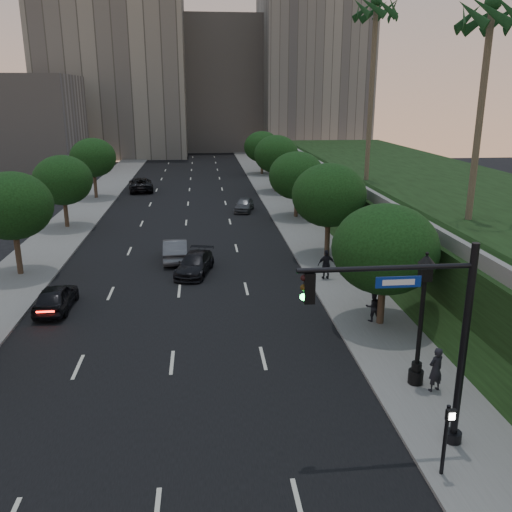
{
  "coord_description": "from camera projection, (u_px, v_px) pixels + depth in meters",
  "views": [
    {
      "loc": [
        1.51,
        -16.54,
        11.23
      ],
      "look_at": [
        4.08,
        8.87,
        3.6
      ],
      "focal_mm": 38.0,
      "sensor_mm": 36.0,
      "label": 1
    }
  ],
  "objects": [
    {
      "name": "office_block_right",
      "position": [
        312.0,
        59.0,
        107.51
      ],
      "size": [
        20.0,
        22.0,
        36.0
      ],
      "primitive_type": "cube",
      "color": "gray",
      "rests_on": "ground"
    },
    {
      "name": "sedan_near_right",
      "position": [
        195.0,
        264.0,
        35.17
      ],
      "size": [
        2.92,
        4.92,
        1.34
      ],
      "primitive_type": "imported",
      "rotation": [
        0.0,
        0.0,
        -0.24
      ],
      "color": "black",
      "rests_on": "ground"
    },
    {
      "name": "tree_left_c",
      "position": [
        63.0,
        180.0,
        46.2
      ],
      "size": [
        5.0,
        5.0,
        6.34
      ],
      "color": "#38281C",
      "rests_on": "ground"
    },
    {
      "name": "pedestrian_signal",
      "position": [
        447.0,
        434.0,
        16.05
      ],
      "size": [
        0.3,
        0.33,
        2.5
      ],
      "color": "black",
      "rests_on": "ground"
    },
    {
      "name": "tree_right_b",
      "position": [
        329.0,
        195.0,
        37.6
      ],
      "size": [
        5.2,
        5.2,
        6.74
      ],
      "color": "#38281C",
      "rests_on": "ground"
    },
    {
      "name": "sedan_near_left",
      "position": [
        56.0,
        297.0,
        29.22
      ],
      "size": [
        1.77,
        4.26,
        1.44
      ],
      "primitive_type": "imported",
      "rotation": [
        0.0,
        0.0,
        3.13
      ],
      "color": "black",
      "rests_on": "ground"
    },
    {
      "name": "pedestrian_a",
      "position": [
        436.0,
        369.0,
        20.88
      ],
      "size": [
        0.77,
        0.63,
        1.81
      ],
      "primitive_type": "imported",
      "rotation": [
        0.0,
        0.0,
        3.48
      ],
      "color": "black",
      "rests_on": "sidewalk_right"
    },
    {
      "name": "office_block_mid",
      "position": [
        220.0,
        86.0,
        112.93
      ],
      "size": [
        22.0,
        18.0,
        26.0
      ],
      "primitive_type": "cube",
      "color": "gray",
      "rests_on": "ground"
    },
    {
      "name": "sidewalk_left",
      "position": [
        65.0,
        230.0,
        46.43
      ],
      "size": [
        4.5,
        140.0,
        0.15
      ],
      "primitive_type": "cube",
      "color": "slate",
      "rests_on": "ground"
    },
    {
      "name": "sedan_far_right",
      "position": [
        244.0,
        205.0,
        54.05
      ],
      "size": [
        2.52,
        4.27,
        1.36
      ],
      "primitive_type": "imported",
      "rotation": [
        0.0,
        0.0,
        -0.24
      ],
      "color": "#4B4E52",
      "rests_on": "ground"
    },
    {
      "name": "traffic_signal_mast",
      "position": [
        430.0,
        346.0,
        16.93
      ],
      "size": [
        5.68,
        0.56,
        7.0
      ],
      "color": "black",
      "rests_on": "ground"
    },
    {
      "name": "ground",
      "position": [
        165.0,
        431.0,
        18.84
      ],
      "size": [
        160.0,
        160.0,
        0.0
      ],
      "primitive_type": "plane",
      "color": "black",
      "rests_on": "ground"
    },
    {
      "name": "tree_left_d",
      "position": [
        93.0,
        158.0,
        59.44
      ],
      "size": [
        5.0,
        5.0,
        6.71
      ],
      "color": "#38281C",
      "rests_on": "ground"
    },
    {
      "name": "street_lamp",
      "position": [
        420.0,
        326.0,
        20.97
      ],
      "size": [
        0.64,
        0.64,
        5.62
      ],
      "color": "black",
      "rests_on": "ground"
    },
    {
      "name": "office_block_left",
      "position": [
        115.0,
        68.0,
        100.61
      ],
      "size": [
        26.0,
        20.0,
        32.0
      ],
      "primitive_type": "cube",
      "color": "gray",
      "rests_on": "ground"
    },
    {
      "name": "pedestrian_b",
      "position": [
        373.0,
        306.0,
        27.41
      ],
      "size": [
        0.79,
        0.63,
        1.56
      ],
      "primitive_type": "imported",
      "rotation": [
        0.0,
        0.0,
        3.19
      ],
      "color": "black",
      "rests_on": "sidewalk_right"
    },
    {
      "name": "road_surface",
      "position": [
        186.0,
        228.0,
        47.43
      ],
      "size": [
        16.0,
        140.0,
        0.02
      ],
      "primitive_type": "cube",
      "color": "black",
      "rests_on": "ground"
    },
    {
      "name": "pedestrian_c",
      "position": [
        326.0,
        265.0,
        33.65
      ],
      "size": [
        1.13,
        0.53,
        1.88
      ],
      "primitive_type": "imported",
      "rotation": [
        0.0,
        0.0,
        3.21
      ],
      "color": "black",
      "rests_on": "sidewalk_right"
    },
    {
      "name": "tree_right_e",
      "position": [
        262.0,
        147.0,
        77.78
      ],
      "size": [
        5.2,
        5.2,
        6.24
      ],
      "color": "#38281C",
      "rests_on": "ground"
    },
    {
      "name": "tree_right_a",
      "position": [
        385.0,
        249.0,
        26.3
      ],
      "size": [
        5.2,
        5.2,
        6.24
      ],
      "color": "#38281C",
      "rests_on": "ground"
    },
    {
      "name": "tree_left_b",
      "position": [
        12.0,
        206.0,
        33.7
      ],
      "size": [
        5.0,
        5.0,
        6.71
      ],
      "color": "#38281C",
      "rests_on": "ground"
    },
    {
      "name": "office_block_filler",
      "position": [
        16.0,
        124.0,
        81.06
      ],
      "size": [
        18.0,
        16.0,
        14.0
      ],
      "primitive_type": "cube",
      "color": "gray",
      "rests_on": "ground"
    },
    {
      "name": "palm_mid",
      "position": [
        491.0,
        16.0,
        29.48
      ],
      "size": [
        3.2,
        3.2,
        13.0
      ],
      "color": "#4C4233",
      "rests_on": "embankment"
    },
    {
      "name": "parapet_wall",
      "position": [
        344.0,
        180.0,
        45.58
      ],
      "size": [
        0.35,
        90.0,
        0.7
      ],
      "primitive_type": "cube",
      "color": "slate",
      "rests_on": "embankment"
    },
    {
      "name": "sidewalk_right",
      "position": [
        301.0,
        225.0,
        48.4
      ],
      "size": [
        4.5,
        140.0,
        0.15
      ],
      "primitive_type": "cube",
      "color": "slate",
      "rests_on": "ground"
    },
    {
      "name": "sedan_far_left",
      "position": [
        141.0,
        184.0,
        65.36
      ],
      "size": [
        3.5,
        6.2,
        1.64
      ],
      "primitive_type": "imported",
      "rotation": [
        0.0,
        0.0,
        3.28
      ],
      "color": "black",
      "rests_on": "ground"
    },
    {
      "name": "tree_right_d",
      "position": [
        276.0,
        154.0,
        63.34
      ],
      "size": [
        5.2,
        5.2,
        6.74
      ],
      "color": "#38281C",
      "rests_on": "ground"
    },
    {
      "name": "tree_right_c",
      "position": [
        297.0,
        176.0,
        50.14
      ],
      "size": [
        5.2,
        5.2,
        6.24
      ],
      "color": "#38281C",
      "rests_on": "ground"
    },
    {
      "name": "sedan_mid_left",
      "position": [
        175.0,
        250.0,
        38.04
      ],
      "size": [
        1.82,
        4.74,
        1.54
      ],
      "primitive_type": "imported",
      "rotation": [
        0.0,
        0.0,
        3.18
      ],
      "color": "#515257",
      "rests_on": "ground"
    },
    {
      "name": "palm_far",
      "position": [
        376.0,
        12.0,
        43.92
      ],
      "size": [
        3.2,
        3.2,
        15.5
      ],
      "color": "#4C4233",
      "rests_on": "embankment"
    },
    {
      "name": "embankment",
      "position": [
        439.0,
        205.0,
        47.07
      ],
      "size": [
        18.0,
        90.0,
        4.0
      ],
      "primitive_type": "cube",
      "color": "black",
      "rests_on": "ground"
    }
  ]
}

